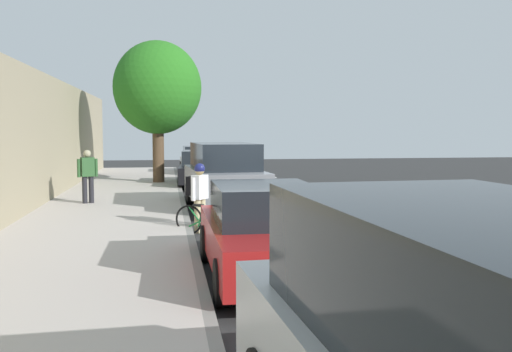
{
  "coord_description": "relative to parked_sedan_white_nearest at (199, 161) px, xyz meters",
  "views": [
    {
      "loc": [
        2.7,
        15.1,
        2.39
      ],
      "look_at": [
        0.68,
        2.09,
        1.33
      ],
      "focal_mm": 40.58,
      "sensor_mm": 36.0,
      "label": 1
    }
  ],
  "objects": [
    {
      "name": "ground",
      "position": [
        -1.02,
        15.36,
        -0.75
      ],
      "size": [
        62.01,
        62.01,
        0.0
      ],
      "primitive_type": "plane",
      "color": "#2A2A2A"
    },
    {
      "name": "sidewalk",
      "position": [
        3.29,
        15.36,
        -0.67
      ],
      "size": [
        4.03,
        38.76,
        0.17
      ],
      "primitive_type": "cube",
      "color": "#B1A7A0",
      "rests_on": "ground"
    },
    {
      "name": "curb_edge",
      "position": [
        1.2,
        15.36,
        -0.67
      ],
      "size": [
        0.16,
        38.76,
        0.17
      ],
      "primitive_type": "cube",
      "color": "gray",
      "rests_on": "ground"
    },
    {
      "name": "lane_stripe_centre",
      "position": [
        -3.68,
        13.88,
        -0.75
      ],
      "size": [
        0.14,
        35.8,
        0.01
      ],
      "color": "white",
      "rests_on": "ground"
    },
    {
      "name": "lane_stripe_bike_edge",
      "position": [
        -0.27,
        15.36,
        -0.75
      ],
      "size": [
        0.12,
        38.76,
        0.01
      ],
      "primitive_type": "cube",
      "color": "white",
      "rests_on": "ground"
    },
    {
      "name": "building_facade",
      "position": [
        5.56,
        15.36,
        1.3
      ],
      "size": [
        0.5,
        38.76,
        4.11
      ],
      "primitive_type": "cube",
      "color": "gray",
      "rests_on": "ground"
    },
    {
      "name": "parked_sedan_white_nearest",
      "position": [
        0.0,
        0.0,
        0.0
      ],
      "size": [
        1.92,
        4.44,
        1.52
      ],
      "color": "white",
      "rests_on": "ground"
    },
    {
      "name": "parked_sedan_black_second",
      "position": [
        0.25,
        6.34,
        0.0
      ],
      "size": [
        2.04,
        4.5,
        1.52
      ],
      "color": "black",
      "rests_on": "ground"
    },
    {
      "name": "parked_suv_grey_mid",
      "position": [
        -0.01,
        13.49,
        0.27
      ],
      "size": [
        2.2,
        4.81,
        1.99
      ],
      "color": "slate",
      "rests_on": "ground"
    },
    {
      "name": "parked_sedan_red_far",
      "position": [
        0.15,
        21.47,
        0.0
      ],
      "size": [
        1.86,
        4.41,
        1.52
      ],
      "color": "maroon",
      "rests_on": "ground"
    },
    {
      "name": "bicycle_at_curb",
      "position": [
        0.73,
        17.56,
        -0.39
      ],
      "size": [
        1.54,
        0.83,
        0.73
      ],
      "color": "black",
      "rests_on": "ground"
    },
    {
      "name": "cyclist_with_backpack",
      "position": [
        0.95,
        17.09,
        0.22
      ],
      "size": [
        0.53,
        0.55,
        1.61
      ],
      "color": "#C6B284",
      "rests_on": "ground"
    },
    {
      "name": "street_tree_near_cyclist",
      "position": [
        2.02,
        5.68,
        3.36
      ],
      "size": [
        3.68,
        3.68,
        5.92
      ],
      "color": "#4C3826",
      "rests_on": "sidewalk"
    },
    {
      "name": "pedestrian_on_phone",
      "position": [
        4.04,
        12.52,
        0.32
      ],
      "size": [
        0.58,
        0.36,
        1.61
      ],
      "color": "black",
      "rests_on": "sidewalk"
    }
  ]
}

